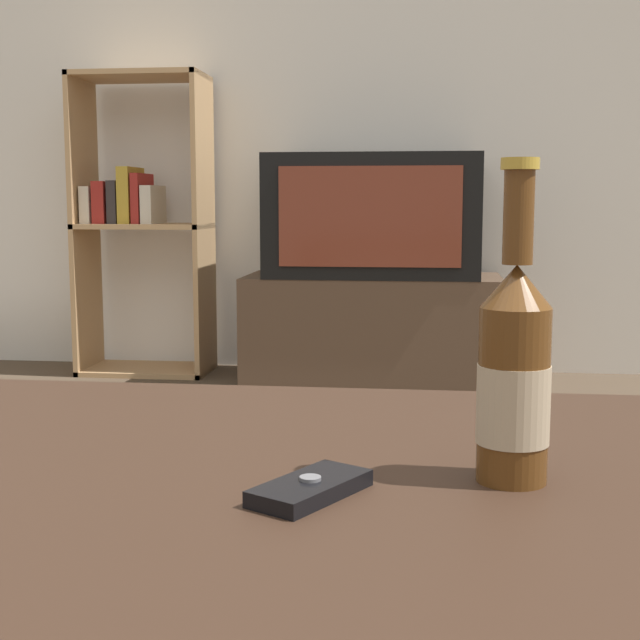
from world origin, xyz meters
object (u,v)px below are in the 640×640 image
object	(u,v)px
tv_stand	(373,329)
cell_phone	(311,486)
bookshelf	(138,219)
beer_bottle	(514,372)
television	(373,216)

from	to	relation	value
tv_stand	cell_phone	xyz separation A→B (m)	(0.12, -2.72, 0.26)
bookshelf	beer_bottle	world-z (taller)	bookshelf
television	tv_stand	bearing A→B (deg)	90.00
tv_stand	bookshelf	world-z (taller)	bookshelf
beer_bottle	television	bearing A→B (deg)	96.14
tv_stand	beer_bottle	bearing A→B (deg)	-83.87
beer_bottle	bookshelf	bearing A→B (deg)	114.41
television	cell_phone	distance (m)	2.73
television	beer_bottle	world-z (taller)	television
television	beer_bottle	size ratio (longest dim) A/B	2.85
tv_stand	television	size ratio (longest dim) A/B	1.23
television	bookshelf	world-z (taller)	bookshelf
cell_phone	beer_bottle	bearing A→B (deg)	48.23
tv_stand	cell_phone	distance (m)	2.74
beer_bottle	cell_phone	distance (m)	0.20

